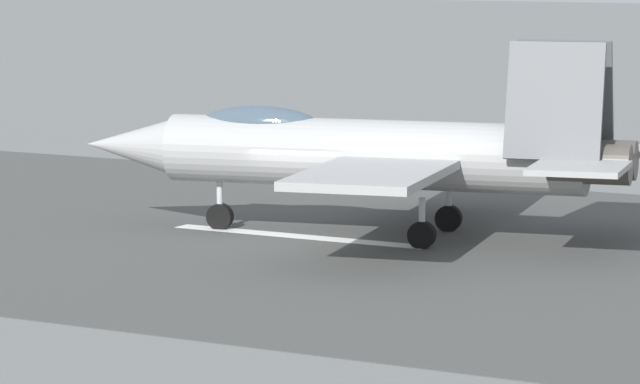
{
  "coord_description": "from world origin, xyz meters",
  "views": [
    {
      "loc": [
        -25.38,
        44.68,
        8.26
      ],
      "look_at": [
        -3.74,
        5.59,
        2.2
      ],
      "focal_mm": 103.26,
      "sensor_mm": 36.0,
      "label": 1
    }
  ],
  "objects": [
    {
      "name": "ground_plane",
      "position": [
        0.0,
        0.0,
        0.0
      ],
      "size": [
        400.0,
        400.0,
        0.0
      ],
      "primitive_type": "plane",
      "color": "slate"
    },
    {
      "name": "runway_strip",
      "position": [
        -0.02,
        0.0,
        0.01
      ],
      "size": [
        240.0,
        26.0,
        0.02
      ],
      "color": "#454744",
      "rests_on": "ground"
    },
    {
      "name": "fighter_jet",
      "position": [
        -1.79,
        -1.04,
        2.44
      ],
      "size": [
        16.79,
        13.97,
        5.64
      ],
      "color": "#A1A2A1",
      "rests_on": "ground"
    },
    {
      "name": "marker_cone_mid",
      "position": [
        6.86,
        -12.23,
        0.28
      ],
      "size": [
        0.44,
        0.44,
        0.55
      ],
      "primitive_type": "cone",
      "color": "orange",
      "rests_on": "ground"
    }
  ]
}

